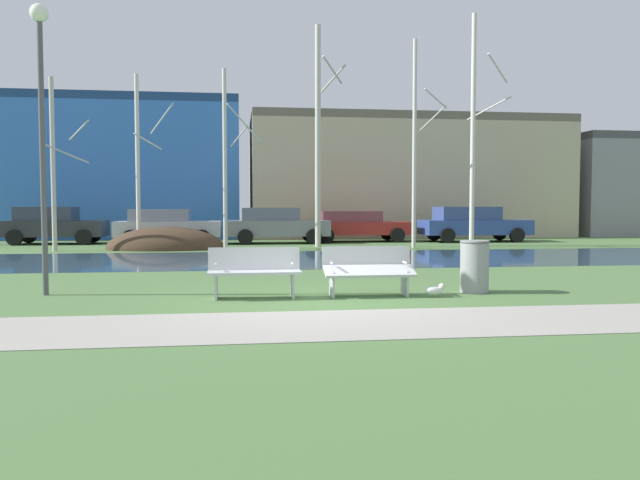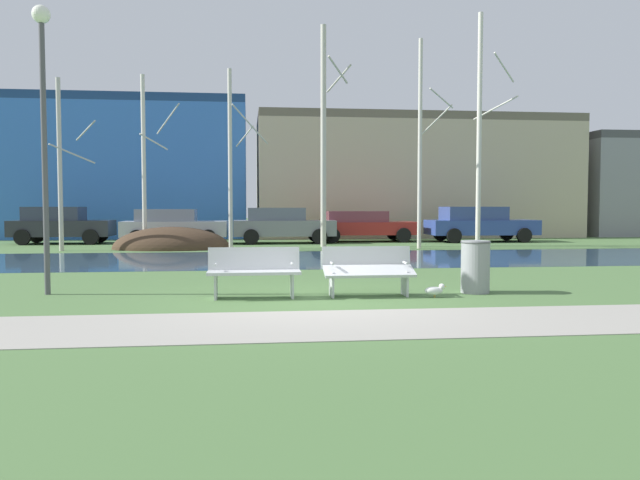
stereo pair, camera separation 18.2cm
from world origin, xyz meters
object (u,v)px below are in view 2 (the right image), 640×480
(bench_right, at_px, (368,269))
(parked_wagon_fourth_red, at_px, (362,225))
(streetlamp, at_px, (43,102))
(parked_hatch_third_grey, at_px, (282,225))
(parked_suv_fifth_blue, at_px, (479,223))
(parked_van_nearest_dark, at_px, (60,225))
(parked_sedan_second_silver, at_px, (173,226))
(bench_left, at_px, (254,271))
(seagull, at_px, (435,290))
(trash_bin, at_px, (475,266))

(bench_right, distance_m, parked_wagon_fourth_red, 16.87)
(streetlamp, relative_size, parked_wagon_fourth_red, 1.09)
(parked_hatch_third_grey, relative_size, parked_suv_fifth_blue, 0.90)
(parked_van_nearest_dark, bearing_deg, parked_suv_fifth_blue, -1.92)
(bench_right, xyz_separation_m, parked_sedan_second_silver, (-5.21, 15.71, 0.30))
(bench_left, distance_m, parked_van_nearest_dark, 18.32)
(parked_hatch_third_grey, bearing_deg, seagull, -83.74)
(bench_left, height_order, parked_hatch_third_grey, parked_hatch_third_grey)
(streetlamp, relative_size, parked_suv_fifth_blue, 1.08)
(bench_left, relative_size, parked_hatch_third_grey, 0.37)
(trash_bin, bearing_deg, parked_hatch_third_grey, 99.76)
(parked_sedan_second_silver, height_order, parked_suv_fifth_blue, parked_suv_fifth_blue)
(bench_right, distance_m, parked_hatch_third_grey, 15.83)
(streetlamp, distance_m, parked_van_nearest_dark, 16.45)
(seagull, relative_size, parked_van_nearest_dark, 0.10)
(trash_bin, xyz_separation_m, parked_van_nearest_dark, (-11.98, 16.34, 0.31))
(streetlamp, distance_m, parked_hatch_third_grey, 16.03)
(parked_van_nearest_dark, xyz_separation_m, parked_hatch_third_grey, (9.29, -0.70, -0.01))
(parked_sedan_second_silver, bearing_deg, seagull, -68.49)
(bench_right, bearing_deg, parked_hatch_third_grey, 92.37)
(bench_left, relative_size, parked_van_nearest_dark, 0.40)
(seagull, bearing_deg, bench_left, 173.78)
(bench_left, xyz_separation_m, parked_van_nearest_dark, (-7.93, 16.51, 0.34))
(streetlamp, relative_size, parked_van_nearest_dark, 1.27)
(parked_sedan_second_silver, distance_m, parked_hatch_third_grey, 4.56)
(bench_right, bearing_deg, seagull, -16.97)
(parked_van_nearest_dark, height_order, parked_wagon_fourth_red, parked_van_nearest_dark)
(trash_bin, height_order, parked_sedan_second_silver, parked_sedan_second_silver)
(bench_right, relative_size, trash_bin, 1.67)
(bench_right, height_order, parked_suv_fifth_blue, parked_suv_fifth_blue)
(seagull, xyz_separation_m, parked_sedan_second_silver, (-6.33, 16.05, 0.64))
(parked_van_nearest_dark, distance_m, parked_suv_fifth_blue, 18.04)
(parked_sedan_second_silver, distance_m, parked_wagon_fourth_red, 8.21)
(bench_right, distance_m, seagull, 1.22)
(parked_van_nearest_dark, bearing_deg, bench_left, -64.34)
(streetlamp, bearing_deg, seagull, -9.77)
(bench_left, xyz_separation_m, parked_suv_fifth_blue, (10.10, 15.91, 0.34))
(bench_left, xyz_separation_m, parked_wagon_fourth_red, (4.96, 16.61, 0.26))
(seagull, relative_size, parked_sedan_second_silver, 0.09)
(parked_hatch_third_grey, bearing_deg, parked_sedan_second_silver, -178.70)
(bench_left, relative_size, parked_suv_fifth_blue, 0.34)
(parked_sedan_second_silver, bearing_deg, streetlamp, -91.92)
(bench_left, distance_m, parked_hatch_third_grey, 15.87)
(streetlamp, bearing_deg, bench_right, -8.32)
(parked_sedan_second_silver, relative_size, parked_hatch_third_grey, 1.00)
(bench_right, height_order, parked_sedan_second_silver, parked_sedan_second_silver)
(seagull, bearing_deg, parked_suv_fifth_blue, 66.79)
(bench_left, distance_m, seagull, 3.16)
(bench_left, height_order, parked_suv_fifth_blue, parked_suv_fifth_blue)
(trash_bin, height_order, parked_hatch_third_grey, parked_hatch_third_grey)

